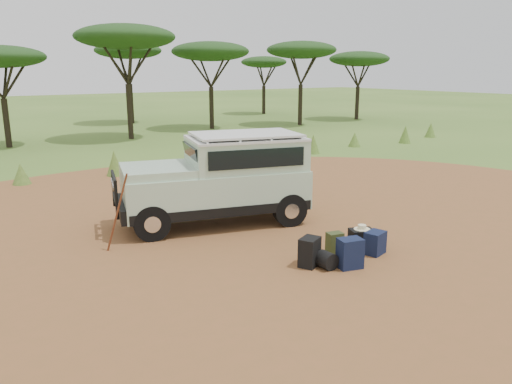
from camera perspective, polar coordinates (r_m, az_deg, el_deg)
ground at (r=10.78m, az=-0.25°, el=-6.18°), size 140.00×140.00×0.00m
dirt_clearing at (r=10.78m, az=-0.25°, el=-6.16°), size 23.00×23.00×0.01m
grass_fringe at (r=18.31m, az=-15.39°, el=3.01°), size 36.60×1.60×0.90m
acacia_treeline at (r=28.94m, az=-22.35°, el=15.21°), size 46.70×13.20×6.26m
safari_vehicle at (r=12.11m, az=-4.02°, el=1.27°), size 4.79×2.91×2.20m
walking_staff at (r=10.62m, az=-15.58°, el=-2.31°), size 0.47×0.35×1.66m
backpack_black at (r=9.68m, az=6.13°, el=-6.84°), size 0.51×0.46×0.57m
backpack_navy at (r=9.70m, az=10.69°, el=-6.91°), size 0.52×0.43×0.59m
backpack_olive at (r=10.43m, az=8.98°, el=-5.77°), size 0.36×0.29×0.44m
duffel_navy at (r=10.53m, az=13.44°, el=-5.68°), size 0.50×0.42×0.48m
hard_case at (r=11.01m, az=11.96°, el=-5.08°), size 0.60×0.52×0.35m
stuff_sack at (r=9.64m, az=8.05°, el=-7.73°), size 0.34×0.34×0.34m
safari_hat at (r=10.94m, az=12.02°, el=-4.02°), size 0.35×0.35×0.10m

